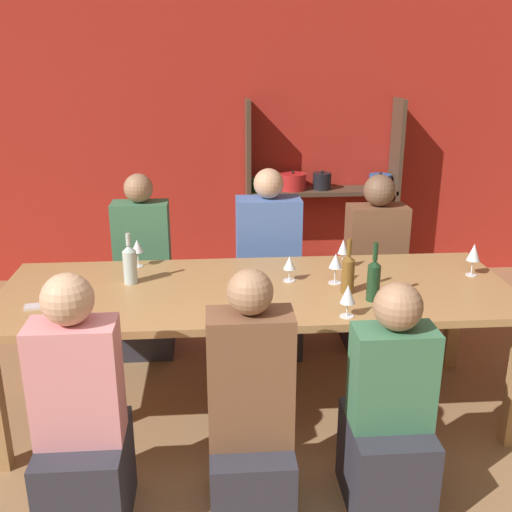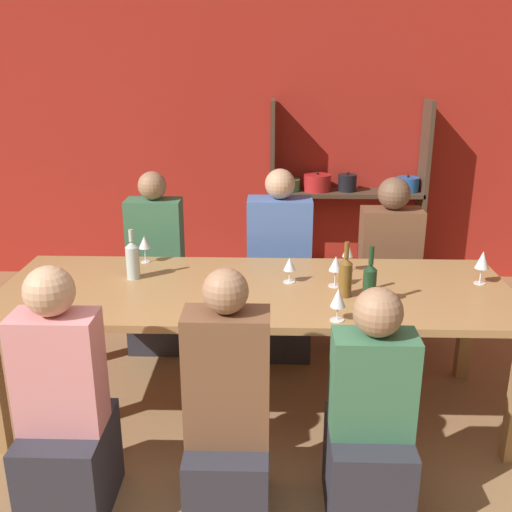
% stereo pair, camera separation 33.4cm
% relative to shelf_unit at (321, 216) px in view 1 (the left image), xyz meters
% --- Properties ---
extents(wall_back_red, '(8.80, 0.06, 2.70)m').
position_rel_shelf_unit_xyz_m(wall_back_red, '(-0.91, 0.20, 0.74)').
color(wall_back_red, red).
rests_on(wall_back_red, ground_plane).
extents(shelf_unit, '(1.35, 0.30, 1.63)m').
position_rel_shelf_unit_xyz_m(shelf_unit, '(0.00, 0.00, 0.00)').
color(shelf_unit, '#4C3828').
rests_on(shelf_unit, ground_plane).
extents(dining_table, '(2.82, 1.01, 0.77)m').
position_rel_shelf_unit_xyz_m(dining_table, '(-0.74, -2.11, 0.09)').
color(dining_table, '#AD7F4C').
rests_on(dining_table, ground_plane).
extents(wine_bottle_green, '(0.08, 0.08, 0.29)m').
position_rel_shelf_unit_xyz_m(wine_bottle_green, '(-1.44, -1.98, 0.28)').
color(wine_bottle_green, '#B2C6C1').
rests_on(wine_bottle_green, dining_table).
extents(wine_bottle_dark, '(0.07, 0.07, 0.30)m').
position_rel_shelf_unit_xyz_m(wine_bottle_dark, '(-0.26, -2.22, 0.28)').
color(wine_bottle_dark, brown).
rests_on(wine_bottle_dark, dining_table).
extents(wine_bottle_amber, '(0.07, 0.07, 0.32)m').
position_rel_shelf_unit_xyz_m(wine_bottle_amber, '(-0.15, -2.33, 0.29)').
color(wine_bottle_amber, '#19381E').
rests_on(wine_bottle_amber, dining_table).
extents(wine_glass_empty_a, '(0.07, 0.07, 0.17)m').
position_rel_shelf_unit_xyz_m(wine_glass_empty_a, '(-0.33, -2.52, 0.28)').
color(wine_glass_empty_a, white).
rests_on(wine_glass_empty_a, dining_table).
extents(wine_glass_white_a, '(0.08, 0.08, 0.19)m').
position_rel_shelf_unit_xyz_m(wine_glass_white_a, '(0.52, -2.01, 0.30)').
color(wine_glass_white_a, white).
rests_on(wine_glass_white_a, dining_table).
extents(wine_glass_white_b, '(0.08, 0.08, 0.17)m').
position_rel_shelf_unit_xyz_m(wine_glass_white_b, '(-0.30, -2.07, 0.29)').
color(wine_glass_white_b, white).
rests_on(wine_glass_white_b, dining_table).
extents(wine_glass_white_c, '(0.07, 0.07, 0.18)m').
position_rel_shelf_unit_xyz_m(wine_glass_white_c, '(-0.21, -1.83, 0.29)').
color(wine_glass_white_c, white).
rests_on(wine_glass_white_c, dining_table).
extents(wine_glass_empty_b, '(0.07, 0.07, 0.15)m').
position_rel_shelf_unit_xyz_m(wine_glass_empty_b, '(-0.55, -2.02, 0.27)').
color(wine_glass_empty_b, white).
rests_on(wine_glass_empty_b, dining_table).
extents(wine_glass_empty_c, '(0.07, 0.07, 0.17)m').
position_rel_shelf_unit_xyz_m(wine_glass_empty_c, '(-1.43, -1.71, 0.29)').
color(wine_glass_empty_c, white).
rests_on(wine_glass_empty_c, dining_table).
extents(cell_phone, '(0.16, 0.09, 0.01)m').
position_rel_shelf_unit_xyz_m(cell_phone, '(-1.87, -2.29, 0.17)').
color(cell_phone, silver).
rests_on(cell_phone, dining_table).
extents(person_near_a, '(0.36, 0.45, 1.19)m').
position_rel_shelf_unit_xyz_m(person_near_a, '(-1.56, -2.93, -0.16)').
color(person_near_a, '#2D2D38').
rests_on(person_near_a, ground_plane).
extents(person_far_a, '(0.43, 0.54, 1.29)m').
position_rel_shelf_unit_xyz_m(person_far_a, '(-0.60, -1.30, -0.14)').
color(person_far_a, '#2D2D38').
rests_on(person_far_a, ground_plane).
extents(person_near_b, '(0.36, 0.45, 1.19)m').
position_rel_shelf_unit_xyz_m(person_near_b, '(-0.84, -2.95, -0.17)').
color(person_near_b, '#2D2D38').
rests_on(person_near_b, ground_plane).
extents(person_far_b, '(0.37, 0.47, 1.26)m').
position_rel_shelf_unit_xyz_m(person_far_b, '(-1.46, -1.25, -0.15)').
color(person_far_b, '#2D2D38').
rests_on(person_far_b, ground_plane).
extents(person_near_c, '(0.36, 0.44, 1.10)m').
position_rel_shelf_unit_xyz_m(person_near_c, '(-0.21, -2.92, -0.20)').
color(person_near_c, '#2D2D38').
rests_on(person_near_c, ground_plane).
extents(person_far_c, '(0.40, 0.50, 1.23)m').
position_rel_shelf_unit_xyz_m(person_far_c, '(0.15, -1.28, -0.16)').
color(person_far_c, '#2D2D38').
rests_on(person_far_c, ground_plane).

